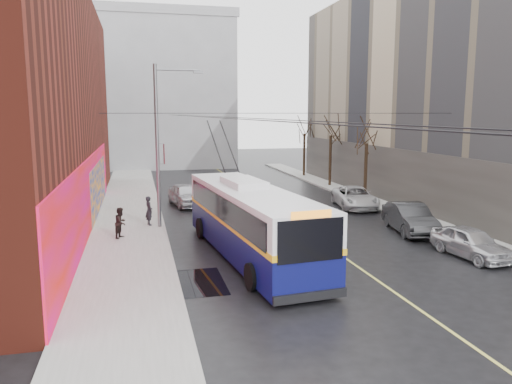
# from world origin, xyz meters

# --- Properties ---
(ground) EXTENTS (140.00, 140.00, 0.00)m
(ground) POSITION_xyz_m (0.00, 0.00, 0.00)
(ground) COLOR black
(ground) RESTS_ON ground
(sidewalk_left) EXTENTS (4.00, 60.00, 0.15)m
(sidewalk_left) POSITION_xyz_m (-8.00, 12.00, 0.07)
(sidewalk_left) COLOR gray
(sidewalk_left) RESTS_ON ground
(sidewalk_right) EXTENTS (2.00, 60.00, 0.15)m
(sidewalk_right) POSITION_xyz_m (9.00, 12.00, 0.07)
(sidewalk_right) COLOR gray
(sidewalk_right) RESTS_ON ground
(lane_line) EXTENTS (0.12, 50.00, 0.01)m
(lane_line) POSITION_xyz_m (1.50, 14.00, 0.00)
(lane_line) COLOR #BFB74C
(lane_line) RESTS_ON ground
(building_right) EXTENTS (14.06, 36.00, 16.00)m
(building_right) POSITION_xyz_m (16.99, 14.00, 7.99)
(building_right) COLOR tan
(building_right) RESTS_ON ground
(building_far) EXTENTS (20.50, 12.10, 18.00)m
(building_far) POSITION_xyz_m (-6.00, 44.99, 9.02)
(building_far) COLOR gray
(building_far) RESTS_ON ground
(streetlight_pole) EXTENTS (2.65, 0.60, 9.00)m
(streetlight_pole) POSITION_xyz_m (-6.14, 10.00, 4.85)
(streetlight_pole) COLOR slate
(streetlight_pole) RESTS_ON ground
(catenary_wires) EXTENTS (18.00, 60.00, 0.22)m
(catenary_wires) POSITION_xyz_m (-2.54, 14.77, 6.25)
(catenary_wires) COLOR black
(tree_near) EXTENTS (3.20, 3.20, 6.40)m
(tree_near) POSITION_xyz_m (9.00, 16.00, 4.98)
(tree_near) COLOR black
(tree_near) RESTS_ON ground
(tree_mid) EXTENTS (3.20, 3.20, 6.68)m
(tree_mid) POSITION_xyz_m (9.00, 23.00, 5.25)
(tree_mid) COLOR black
(tree_mid) RESTS_ON ground
(tree_far) EXTENTS (3.20, 3.20, 6.57)m
(tree_far) POSITION_xyz_m (9.00, 30.00, 5.14)
(tree_far) COLOR black
(tree_far) RESTS_ON ground
(puddle) EXTENTS (2.30, 3.29, 0.01)m
(puddle) POSITION_xyz_m (-5.45, 0.60, 0.00)
(puddle) COLOR black
(puddle) RESTS_ON ground
(pigeons_flying) EXTENTS (2.22, 3.12, 1.58)m
(pigeons_flying) POSITION_xyz_m (-1.79, 10.44, 7.12)
(pigeons_flying) COLOR slate
(trolleybus) EXTENTS (3.96, 12.85, 6.02)m
(trolleybus) POSITION_xyz_m (-2.56, 3.51, 1.67)
(trolleybus) COLOR #090B44
(trolleybus) RESTS_ON ground
(parked_car_a) EXTENTS (2.01, 4.21, 1.39)m
(parked_car_a) POSITION_xyz_m (7.00, 1.11, 0.69)
(parked_car_a) COLOR silver
(parked_car_a) RESTS_ON ground
(parked_car_b) EXTENTS (2.46, 5.00, 1.58)m
(parked_car_b) POSITION_xyz_m (6.86, 6.03, 0.79)
(parked_car_b) COLOR #2B2B2D
(parked_car_b) RESTS_ON ground
(parked_car_c) EXTENTS (3.20, 5.47, 1.43)m
(parked_car_c) POSITION_xyz_m (7.00, 13.38, 0.71)
(parked_car_c) COLOR silver
(parked_car_c) RESTS_ON ground
(following_car) EXTENTS (2.52, 4.77, 1.55)m
(following_car) POSITION_xyz_m (-4.19, 16.78, 0.77)
(following_car) COLOR #B6B7BC
(following_car) RESTS_ON ground
(pedestrian_a) EXTENTS (0.56, 0.69, 1.64)m
(pedestrian_a) POSITION_xyz_m (-6.85, 10.46, 0.97)
(pedestrian_a) COLOR black
(pedestrian_a) RESTS_ON sidewalk_left
(pedestrian_b) EXTENTS (0.87, 0.94, 1.56)m
(pedestrian_b) POSITION_xyz_m (-8.31, 7.82, 0.93)
(pedestrian_b) COLOR black
(pedestrian_b) RESTS_ON sidewalk_left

